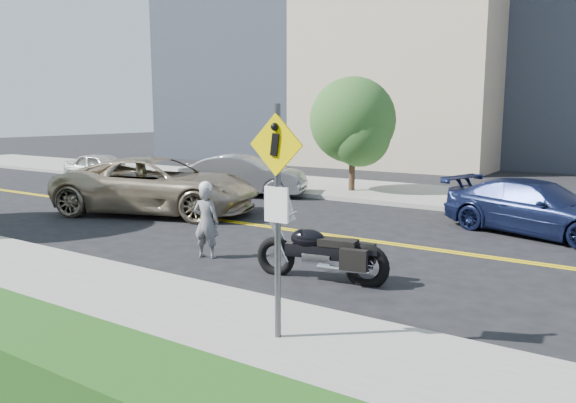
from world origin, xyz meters
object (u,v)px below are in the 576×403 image
Objects in this scene: parked_car_white at (103,168)px; motorcyclist at (206,220)px; parked_car_blue at (537,208)px; motorcycle at (321,240)px; pedestrian_sign at (277,200)px; parked_car_silver at (244,176)px; suv at (158,186)px.

motorcyclist is at bearing -120.91° from parked_car_white.
parked_car_white is (-12.23, 6.98, -0.15)m from motorcyclist.
parked_car_blue is at bearing -145.61° from motorcyclist.
motorcycle reaches higher than parked_car_white.
pedestrian_sign reaches higher than parked_car_blue.
parked_car_white is 17.59m from parked_car_blue.
motorcyclist is (-3.89, 2.97, -1.15)m from pedestrian_sign.
motorcyclist is 9.00m from parked_car_silver.
pedestrian_sign is at bearing -172.35° from parked_car_blue.
parked_car_silver is (-7.76, 7.56, 0.00)m from motorcycle.
suv reaches higher than parked_car_silver.
motorcycle is 0.40× the size of suv.
motorcyclist reaches higher than parked_car_blue.
suv is (-8.70, 6.14, -1.11)m from pedestrian_sign.
pedestrian_sign is at bearing -145.23° from suv.
pedestrian_sign is at bearing -80.47° from motorcycle.
pedestrian_sign is 0.49× the size of suv.
parked_car_silver is (-4.93, 7.53, -0.06)m from motorcyclist.
motorcyclist is 5.76m from suv.
motorcycle is at bearing -116.18° from parked_car_white.
parked_car_white is (-7.43, 3.81, -0.19)m from suv.
suv reaches higher than parked_car_white.
parked_car_white is at bearing 148.34° from pedestrian_sign.
motorcyclist is at bearing 168.81° from motorcycle.
motorcycle is (2.83, -0.04, -0.06)m from motorcyclist.
motorcyclist is at bearing -143.45° from suv.
suv reaches higher than motorcycle.
parked_car_blue is (5.35, 6.33, -0.13)m from motorcyclist.
parked_car_silver reaches higher than motorcycle.
pedestrian_sign is 18.99m from parked_car_white.
parked_car_silver is (7.30, 0.55, 0.09)m from parked_car_white.
parked_car_silver is at bearing 99.93° from parked_car_blue.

